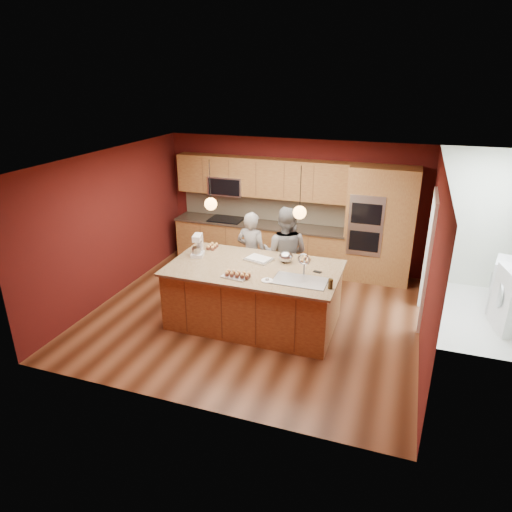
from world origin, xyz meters
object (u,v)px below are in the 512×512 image
at_px(person_right, 285,254).
at_px(island, 255,295).
at_px(stand_mixer, 198,247).
at_px(mixing_bowl, 286,257).
at_px(person_left, 252,254).

bearing_deg(person_right, island, 77.99).
relative_size(stand_mixer, mixing_bowl, 1.62).
bearing_deg(person_left, island, 118.22).
bearing_deg(island, person_left, 112.22).
bearing_deg(mixing_bowl, stand_mixer, -172.12).
height_order(island, stand_mixer, island).
height_order(island, mixing_bowl, island).
distance_m(island, person_right, 1.11).
height_order(person_right, mixing_bowl, person_right).
bearing_deg(person_left, person_right, -174.00).
height_order(person_left, person_right, person_right).
distance_m(stand_mixer, mixing_bowl, 1.51).
xyz_separation_m(island, person_right, (0.23, 1.03, 0.37)).
height_order(person_left, mixing_bowl, person_left).
distance_m(person_left, stand_mixer, 1.15).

